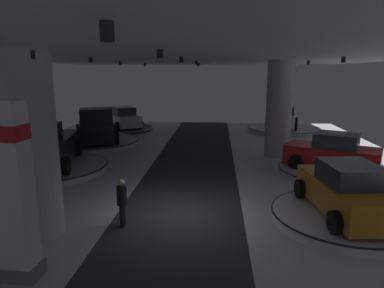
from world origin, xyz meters
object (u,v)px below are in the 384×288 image
at_px(display_platform_far_left, 97,142).
at_px(display_car_mid_right, 333,153).
at_px(display_car_deep_right, 284,118).
at_px(display_car_near_right, 347,191).
at_px(pickup_truck_far_left, 96,127).
at_px(pickup_truck_mid_left, 46,148).
at_px(column_left, 33,146).
at_px(column_right, 279,109).
at_px(visitor_walking_near, 122,200).
at_px(display_platform_mid_left, 49,168).
at_px(display_platform_mid_right, 330,171).
at_px(brand_sign_pylon, 6,190).
at_px(display_platform_deep_left, 124,128).
at_px(display_platform_near_right, 344,217).
at_px(display_car_deep_left, 123,118).
at_px(display_platform_deep_right, 283,129).

relative_size(display_platform_far_left, display_car_mid_right, 1.24).
bearing_deg(display_car_deep_right, display_car_near_right, -94.01).
relative_size(pickup_truck_far_left, pickup_truck_mid_left, 1.01).
height_order(column_left, column_right, same).
bearing_deg(column_left, pickup_truck_mid_left, 114.92).
distance_m(column_left, visitor_walking_near, 3.10).
xyz_separation_m(display_platform_far_left, visitor_walking_near, (5.17, -12.20, 0.72)).
distance_m(display_platform_far_left, display_car_near_right, 16.85).
bearing_deg(display_car_deep_right, display_platform_far_left, -155.04).
bearing_deg(display_platform_mid_left, display_platform_mid_right, 2.03).
bearing_deg(brand_sign_pylon, display_platform_deep_left, 98.35).
bearing_deg(visitor_walking_near, display_platform_deep_left, 105.22).
distance_m(display_platform_mid_left, display_car_near_right, 13.52).
bearing_deg(display_platform_far_left, column_left, -77.86).
bearing_deg(display_platform_mid_right, column_left, -147.44).
relative_size(column_left, column_right, 1.00).
relative_size(display_car_mid_right, display_platform_near_right, 0.97).
xyz_separation_m(column_left, display_car_deep_left, (-2.50, 18.70, -1.71)).
relative_size(column_right, display_platform_deep_right, 0.94).
bearing_deg(display_platform_deep_right, display_platform_mid_left, -137.31).
bearing_deg(display_car_near_right, display_car_deep_right, 85.99).
distance_m(display_car_deep_right, display_car_near_right, 17.79).
bearing_deg(display_car_deep_right, display_platform_deep_right, -103.09).
bearing_deg(display_car_deep_left, display_platform_near_right, -55.01).
bearing_deg(display_platform_mid_left, pickup_truck_mid_left, -76.54).
bearing_deg(brand_sign_pylon, display_platform_near_right, 22.41).
bearing_deg(column_right, display_platform_far_left, 169.35).
bearing_deg(pickup_truck_far_left, display_car_deep_left, 88.67).
relative_size(display_platform_far_left, display_platform_deep_right, 0.97).
bearing_deg(display_car_deep_left, display_platform_deep_left, 123.77).
xyz_separation_m(pickup_truck_far_left, visitor_walking_near, (5.05, -11.90, -0.37)).
height_order(brand_sign_pylon, pickup_truck_far_left, brand_sign_pylon).
relative_size(column_right, pickup_truck_far_left, 0.96).
bearing_deg(display_platform_mid_right, column_right, 117.84).
distance_m(display_platform_deep_right, display_car_deep_left, 13.36).
distance_m(brand_sign_pylon, display_platform_mid_right, 13.96).
xyz_separation_m(column_right, display_platform_mid_right, (1.96, -3.71, -2.57)).
relative_size(display_platform_deep_left, visitor_walking_near, 3.08).
height_order(column_right, display_platform_far_left, column_right).
height_order(display_platform_deep_right, display_platform_mid_left, display_platform_deep_right).
bearing_deg(column_left, display_platform_deep_left, 97.65).
xyz_separation_m(column_left, display_car_mid_right, (10.88, 6.92, -1.65)).
relative_size(column_right, visitor_walking_near, 3.46).
height_order(brand_sign_pylon, display_car_near_right, brand_sign_pylon).
relative_size(column_right, display_car_deep_right, 1.22).
height_order(display_platform_deep_right, visitor_walking_near, visitor_walking_near).
xyz_separation_m(display_platform_mid_right, display_platform_mid_left, (-13.78, -0.49, -0.00)).
relative_size(column_right, display_car_near_right, 1.26).
xyz_separation_m(display_car_deep_left, visitor_walking_near, (4.91, -18.07, -0.13)).
relative_size(column_right, display_platform_mid_left, 0.97).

